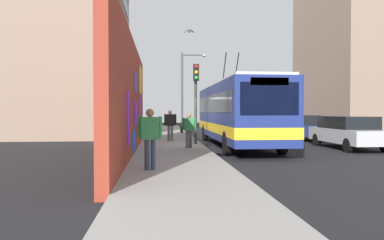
{
  "coord_description": "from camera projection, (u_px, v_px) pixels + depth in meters",
  "views": [
    {
      "loc": [
        -18.27,
        2.2,
        1.82
      ],
      "look_at": [
        1.73,
        0.38,
        1.34
      ],
      "focal_mm": 33.6,
      "sensor_mm": 36.0,
      "label": 1
    }
  ],
  "objects": [
    {
      "name": "pedestrian_midblock",
      "position": [
        170.0,
        123.0,
        20.3
      ],
      "size": [
        0.23,
        0.69,
        1.75
      ],
      "color": "#595960",
      "rests_on": "sidewalk_slab"
    },
    {
      "name": "curbside_puddle",
      "position": [
        226.0,
        155.0,
        15.06
      ],
      "size": [
        1.18,
        1.18,
        0.0
      ],
      "primitive_type": "cylinder",
      "color": "black",
      "rests_on": "ground_plane"
    },
    {
      "name": "parked_car_white",
      "position": [
        253.0,
        121.0,
        35.2
      ],
      "size": [
        4.76,
        1.84,
        1.58
      ],
      "color": "white",
      "rests_on": "ground_plane"
    },
    {
      "name": "pedestrian_at_curb",
      "position": [
        189.0,
        128.0,
        16.62
      ],
      "size": [
        0.22,
        0.72,
        1.57
      ],
      "color": "#595960",
      "rests_on": "sidewalk_slab"
    },
    {
      "name": "ground_plane",
      "position": [
        202.0,
        147.0,
        18.43
      ],
      "size": [
        80.0,
        80.0,
        0.0
      ],
      "primitive_type": "plane",
      "color": "black"
    },
    {
      "name": "traffic_light",
      "position": [
        196.0,
        90.0,
        18.17
      ],
      "size": [
        0.49,
        0.28,
        4.08
      ],
      "color": "#2D382D",
      "rests_on": "sidewalk_slab"
    },
    {
      "name": "parked_car_navy",
      "position": [
        300.0,
        126.0,
        23.52
      ],
      "size": [
        4.84,
        1.77,
        1.58
      ],
      "color": "navy",
      "rests_on": "ground_plane"
    },
    {
      "name": "building_far_right",
      "position": [
        360.0,
        43.0,
        34.45
      ],
      "size": [
        12.26,
        8.63,
        16.71
      ],
      "color": "gray",
      "rests_on": "ground_plane"
    },
    {
      "name": "building_far_left",
      "position": [
        67.0,
        16.0,
        27.45
      ],
      "size": [
        12.23,
        8.37,
        18.23
      ],
      "color": "gray",
      "rests_on": "ground_plane"
    },
    {
      "name": "parked_car_champagne",
      "position": [
        271.0,
        123.0,
        29.58
      ],
      "size": [
        4.31,
        1.78,
        1.58
      ],
      "color": "#C6B793",
      "rests_on": "ground_plane"
    },
    {
      "name": "graffiti_wall",
      "position": [
        131.0,
        99.0,
        14.42
      ],
      "size": [
        14.62,
        0.32,
        4.62
      ],
      "color": "maroon",
      "rests_on": "ground_plane"
    },
    {
      "name": "parked_car_silver",
      "position": [
        348.0,
        132.0,
        17.56
      ],
      "size": [
        4.85,
        1.94,
        1.58
      ],
      "color": "#B7B7BC",
      "rests_on": "ground_plane"
    },
    {
      "name": "street_lamp",
      "position": [
        185.0,
        87.0,
        27.68
      ],
      "size": [
        0.44,
        1.94,
        6.18
      ],
      "color": "#4C4C51",
      "rests_on": "sidewalk_slab"
    },
    {
      "name": "flying_pigeons",
      "position": [
        189.0,
        31.0,
        18.82
      ],
      "size": [
        0.32,
        0.52,
        0.18
      ],
      "color": "slate"
    },
    {
      "name": "sidewalk_slab",
      "position": [
        171.0,
        146.0,
        18.29
      ],
      "size": [
        48.0,
        3.2,
        0.15
      ],
      "primitive_type": "cube",
      "color": "gray",
      "rests_on": "ground_plane"
    },
    {
      "name": "city_bus",
      "position": [
        236.0,
        111.0,
        18.68
      ],
      "size": [
        11.35,
        2.62,
        5.07
      ],
      "color": "navy",
      "rests_on": "ground_plane"
    },
    {
      "name": "pedestrian_near_wall",
      "position": [
        150.0,
        134.0,
        10.26
      ],
      "size": [
        0.23,
        0.69,
        1.75
      ],
      "color": "#2D3F59",
      "rests_on": "sidewalk_slab"
    }
  ]
}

